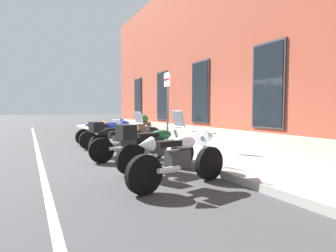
# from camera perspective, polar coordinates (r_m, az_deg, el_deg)

# --- Properties ---
(ground_plane) EXTENTS (140.00, 140.00, 0.00)m
(ground_plane) POSITION_cam_1_polar(r_m,az_deg,el_deg) (8.59, -2.80, -5.92)
(ground_plane) COLOR #38383A
(sidewalk) EXTENTS (31.06, 2.87, 0.15)m
(sidewalk) POSITION_cam_1_polar(r_m,az_deg,el_deg) (9.24, 5.38, -4.79)
(sidewalk) COLOR gray
(sidewalk) RESTS_ON ground_plane
(lane_stripe) EXTENTS (31.06, 0.12, 0.01)m
(lane_stripe) POSITION_cam_1_polar(r_m,az_deg,el_deg) (7.87, -24.78, -7.07)
(lane_stripe) COLOR silver
(lane_stripe) RESTS_ON ground_plane
(brick_pub_facade) EXTENTS (25.06, 6.36, 7.50)m
(brick_pub_facade) POSITION_cam_1_polar(r_m,az_deg,el_deg) (12.43, 24.15, 14.03)
(brick_pub_facade) COLOR brown
(brick_pub_facade) RESTS_ON ground_plane
(motorcycle_yellow_naked) EXTENTS (0.66, 2.17, 0.97)m
(motorcycle_yellow_naked) POSITION_cam_1_polar(r_m,az_deg,el_deg) (11.56, -13.28, -1.18)
(motorcycle_yellow_naked) COLOR black
(motorcycle_yellow_naked) RESTS_ON ground_plane
(motorcycle_blue_sport) EXTENTS (0.62, 2.09, 1.07)m
(motorcycle_blue_sport) POSITION_cam_1_polar(r_m,az_deg,el_deg) (10.22, -11.76, -1.22)
(motorcycle_blue_sport) COLOR black
(motorcycle_blue_sport) RESTS_ON ground_plane
(motorcycle_silver_touring) EXTENTS (0.82, 2.12, 1.32)m
(motorcycle_silver_touring) POSITION_cam_1_polar(r_m,az_deg,el_deg) (8.70, -10.14, -2.20)
(motorcycle_silver_touring) COLOR black
(motorcycle_silver_touring) RESTS_ON ground_plane
(motorcycle_black_sport) EXTENTS (0.62, 2.17, 1.01)m
(motorcycle_black_sport) POSITION_cam_1_polar(r_m,az_deg,el_deg) (7.59, -7.33, -2.98)
(motorcycle_black_sport) COLOR black
(motorcycle_black_sport) RESTS_ON ground_plane
(motorcycle_green_touring) EXTENTS (0.73, 2.06, 1.37)m
(motorcycle_green_touring) POSITION_cam_1_polar(r_m,az_deg,el_deg) (6.21, -2.89, -4.23)
(motorcycle_green_touring) COLOR black
(motorcycle_green_touring) RESTS_ON ground_plane
(motorcycle_white_sport) EXTENTS (0.71, 2.18, 1.05)m
(motorcycle_white_sport) POSITION_cam_1_polar(r_m,az_deg,el_deg) (5.05, 3.21, -6.01)
(motorcycle_white_sport) COLOR black
(motorcycle_white_sport) RESTS_ON ground_plane
(parking_sign) EXTENTS (0.36, 0.07, 2.46)m
(parking_sign) POSITION_cam_1_polar(r_m,az_deg,el_deg) (8.95, -0.14, 5.62)
(parking_sign) COLOR #4C4C51
(parking_sign) RESTS_ON sidewalk
(barrel_planter) EXTENTS (0.68, 0.68, 1.00)m
(barrel_planter) POSITION_cam_1_polar(r_m,az_deg,el_deg) (12.82, -4.98, -0.29)
(barrel_planter) COLOR brown
(barrel_planter) RESTS_ON sidewalk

